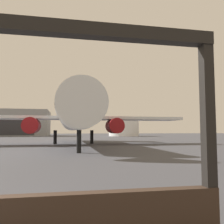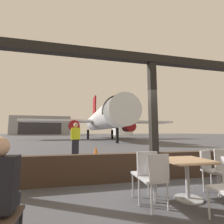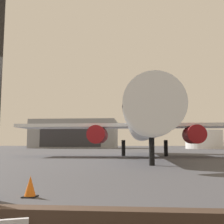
% 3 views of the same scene
% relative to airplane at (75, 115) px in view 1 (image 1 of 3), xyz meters
% --- Properties ---
extents(ground_plane, '(220.00, 220.00, 0.00)m').
position_rel_airplane_xyz_m(ground_plane, '(-2.84, 13.89, -3.63)').
color(ground_plane, '#424247').
extents(airplane, '(28.17, 29.51, 10.50)m').
position_rel_airplane_xyz_m(airplane, '(0.00, 0.00, 0.00)').
color(airplane, silver).
rests_on(airplane, ground).
extents(distant_hangar, '(25.09, 16.36, 8.47)m').
position_rel_airplane_xyz_m(distant_hangar, '(-19.35, 55.08, 0.60)').
color(distant_hangar, gray).
rests_on(distant_hangar, ground).
extents(fuel_storage_tank, '(9.58, 9.58, 4.80)m').
position_rel_airplane_xyz_m(fuel_storage_tank, '(17.20, 45.15, -1.23)').
color(fuel_storage_tank, white).
rests_on(fuel_storage_tank, ground).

